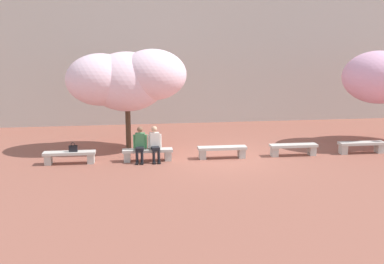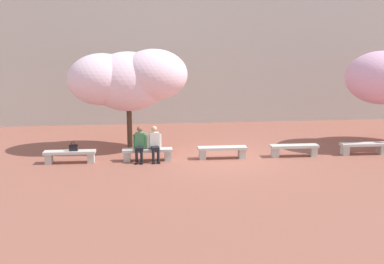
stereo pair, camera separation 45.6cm
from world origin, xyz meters
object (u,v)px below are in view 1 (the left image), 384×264
at_px(stone_bench_near_west, 148,153).
at_px(person_seated_right, 155,143).
at_px(person_seated_left, 140,143).
at_px(stone_bench_west_end, 70,156).
at_px(stone_bench_near_east, 293,148).
at_px(stone_bench_center, 222,150).
at_px(handbag, 73,148).
at_px(stone_bench_east_end, 361,146).
at_px(cherry_tree_main, 126,79).

height_order(stone_bench_near_west, person_seated_right, person_seated_right).
xyz_separation_m(person_seated_left, person_seated_right, (0.54, -0.00, 0.00)).
xyz_separation_m(stone_bench_west_end, stone_bench_near_east, (8.37, 0.00, 0.00)).
bearing_deg(stone_bench_center, person_seated_right, -178.79).
relative_size(person_seated_left, handbag, 3.81).
relative_size(stone_bench_east_end, person_seated_right, 1.43).
distance_m(stone_bench_west_end, handbag, 0.31).
height_order(stone_bench_west_end, stone_bench_near_west, same).
height_order(stone_bench_east_end, person_seated_right, person_seated_right).
height_order(person_seated_left, handbag, person_seated_left).
relative_size(stone_bench_west_end, person_seated_left, 1.43).
relative_size(stone_bench_west_end, stone_bench_near_west, 1.00).
xyz_separation_m(person_seated_left, handbag, (-2.37, 0.03, -0.12)).
height_order(person_seated_right, handbag, person_seated_right).
distance_m(stone_bench_near_west, stone_bench_near_east, 5.58).
bearing_deg(handbag, stone_bench_near_west, 0.47).
distance_m(stone_bench_east_end, cherry_tree_main, 9.63).
relative_size(stone_bench_center, person_seated_left, 1.43).
relative_size(person_seated_left, person_seated_right, 1.00).
distance_m(person_seated_right, cherry_tree_main, 3.12).
bearing_deg(cherry_tree_main, stone_bench_center, -29.63).
relative_size(stone_bench_east_end, person_seated_left, 1.43).
bearing_deg(person_seated_left, stone_bench_east_end, 0.35).
distance_m(stone_bench_east_end, handbag, 11.02).
height_order(stone_bench_near_east, person_seated_right, person_seated_right).
distance_m(stone_bench_near_west, stone_bench_east_end, 8.37).
bearing_deg(handbag, person_seated_left, -0.75).
bearing_deg(stone_bench_east_end, person_seated_right, -179.62).
height_order(stone_bench_near_west, cherry_tree_main, cherry_tree_main).
height_order(stone_bench_near_west, handbag, handbag).
height_order(person_seated_left, person_seated_right, same).
bearing_deg(stone_bench_near_east, stone_bench_west_end, 180.00).
xyz_separation_m(stone_bench_west_end, stone_bench_center, (5.58, 0.00, 0.00)).
xyz_separation_m(stone_bench_near_west, person_seated_left, (-0.27, -0.05, 0.39)).
bearing_deg(stone_bench_west_end, stone_bench_near_east, 0.00).
xyz_separation_m(stone_bench_west_end, person_seated_left, (2.52, -0.05, 0.39)).
bearing_deg(person_seated_right, stone_bench_west_end, 179.00).
xyz_separation_m(stone_bench_near_east, person_seated_right, (-5.31, -0.05, 0.39)).
distance_m(stone_bench_west_end, person_seated_right, 3.08).
bearing_deg(handbag, stone_bench_center, 0.23).
bearing_deg(stone_bench_center, person_seated_left, -179.01).
relative_size(stone_bench_west_end, stone_bench_east_end, 1.00).
bearing_deg(person_seated_left, handbag, 179.25).
height_order(stone_bench_east_end, handbag, handbag).
bearing_deg(person_seated_right, stone_bench_near_east, 0.58).
relative_size(stone_bench_near_east, cherry_tree_main, 0.39).
height_order(stone_bench_center, handbag, handbag).
bearing_deg(stone_bench_near_west, stone_bench_west_end, 180.00).
relative_size(stone_bench_near_west, cherry_tree_main, 0.39).
distance_m(person_seated_left, person_seated_right, 0.54).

